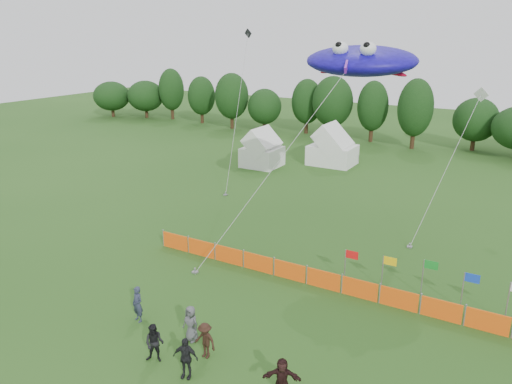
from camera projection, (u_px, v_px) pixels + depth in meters
The scene contains 15 objects.
ground at pixel (188, 339), 22.13m from camera, with size 160.00×160.00×0.00m, color #234C16.
treeline at pixel (440, 114), 57.01m from camera, with size 104.57×8.78×8.36m.
tent_left at pixel (262, 151), 50.48m from camera, with size 3.60×3.60×3.18m.
tent_right at pixel (333, 149), 51.17m from camera, with size 4.60×3.68×3.25m.
barrier_fence at pixel (323, 280), 26.40m from camera, with size 21.90×0.06×1.00m.
flag_row at pixel (426, 275), 25.07m from camera, with size 8.73×0.70×2.08m.
spectator_a at pixel (138, 304), 23.27m from camera, with size 0.64×0.42×1.75m, color #292E44.
spectator_b at pixel (154, 343), 20.39m from camera, with size 0.82×0.64×1.68m, color black.
spectator_c at pixel (205, 340), 20.65m from camera, with size 1.03×0.59×1.59m, color black.
spectator_d at pixel (185, 358), 19.43m from camera, with size 1.03×0.43×1.75m, color black.
spectator_e at pixel (191, 324), 21.79m from camera, with size 0.81×0.53×1.66m, color #4B4C50.
spectator_f at pixel (282, 377), 18.48m from camera, with size 1.44×0.46×1.55m, color black.
stingray_kite at pixel (365, 61), 29.40m from camera, with size 9.90×17.48×12.59m.
small_kite_white at pixel (459, 141), 34.02m from camera, with size 2.67×9.19×9.37m.
small_kite_dark at pixel (240, 91), 45.60m from camera, with size 4.53×10.49×13.43m.
Camera 1 is at (12.29, -14.94, 12.93)m, focal length 35.00 mm.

